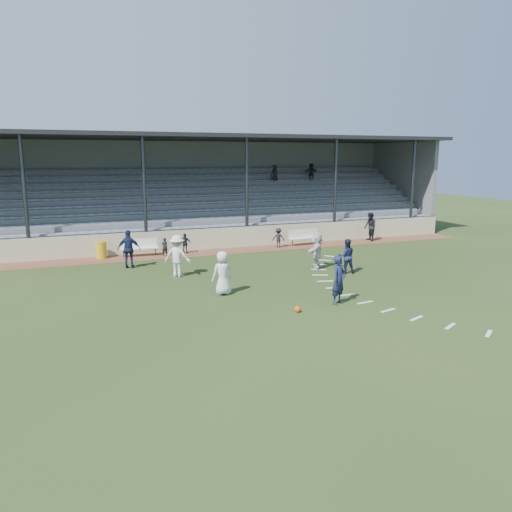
{
  "coord_description": "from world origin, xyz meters",
  "views": [
    {
      "loc": [
        -7.33,
        -16.21,
        5.3
      ],
      "look_at": [
        0.0,
        2.5,
        1.3
      ],
      "focal_mm": 35.0,
      "sensor_mm": 36.0,
      "label": 1
    }
  ],
  "objects_px": {
    "bench_left": "(139,246)",
    "official": "(370,227)",
    "trash_bin": "(101,250)",
    "bench_right": "(304,236)",
    "football": "(298,309)",
    "player_white_lead": "(223,273)",
    "player_navy_lead": "(339,280)"
  },
  "relations": [
    {
      "from": "bench_left",
      "to": "official",
      "type": "height_order",
      "value": "official"
    },
    {
      "from": "bench_left",
      "to": "trash_bin",
      "type": "height_order",
      "value": "bench_left"
    },
    {
      "from": "bench_right",
      "to": "trash_bin",
      "type": "bearing_deg",
      "value": 172.82
    },
    {
      "from": "bench_right",
      "to": "official",
      "type": "distance_m",
      "value": 4.62
    },
    {
      "from": "football",
      "to": "player_white_lead",
      "type": "xyz_separation_m",
      "value": [
        -1.72,
        3.13,
        0.75
      ]
    },
    {
      "from": "trash_bin",
      "to": "football",
      "type": "relative_size",
      "value": 3.93
    },
    {
      "from": "player_white_lead",
      "to": "bench_left",
      "type": "bearing_deg",
      "value": -86.61
    },
    {
      "from": "football",
      "to": "official",
      "type": "xyz_separation_m",
      "value": [
        10.89,
        11.76,
        0.82
      ]
    },
    {
      "from": "official",
      "to": "trash_bin",
      "type": "bearing_deg",
      "value": -84.4
    },
    {
      "from": "bench_right",
      "to": "player_white_lead",
      "type": "height_order",
      "value": "player_white_lead"
    },
    {
      "from": "trash_bin",
      "to": "football",
      "type": "distance_m",
      "value": 13.44
    },
    {
      "from": "trash_bin",
      "to": "bench_right",
      "type": "bearing_deg",
      "value": -0.92
    },
    {
      "from": "player_white_lead",
      "to": "player_navy_lead",
      "type": "xyz_separation_m",
      "value": [
        3.55,
        -2.76,
        0.03
      ]
    },
    {
      "from": "official",
      "to": "football",
      "type": "bearing_deg",
      "value": -35.59
    },
    {
      "from": "bench_right",
      "to": "trash_bin",
      "type": "xyz_separation_m",
      "value": [
        -11.86,
        0.19,
        -0.12
      ]
    },
    {
      "from": "bench_left",
      "to": "player_white_lead",
      "type": "xyz_separation_m",
      "value": [
        1.89,
        -8.96,
        0.28
      ]
    },
    {
      "from": "trash_bin",
      "to": "official",
      "type": "xyz_separation_m",
      "value": [
        16.46,
        -0.46,
        0.47
      ]
    },
    {
      "from": "bench_left",
      "to": "player_navy_lead",
      "type": "distance_m",
      "value": 12.93
    },
    {
      "from": "bench_right",
      "to": "player_navy_lead",
      "type": "relative_size",
      "value": 1.13
    },
    {
      "from": "bench_left",
      "to": "player_navy_lead",
      "type": "xyz_separation_m",
      "value": [
        5.44,
        -11.72,
        0.31
      ]
    },
    {
      "from": "trash_bin",
      "to": "player_navy_lead",
      "type": "distance_m",
      "value": 13.98
    },
    {
      "from": "player_navy_lead",
      "to": "bench_left",
      "type": "bearing_deg",
      "value": 87.08
    },
    {
      "from": "football",
      "to": "official",
      "type": "relative_size",
      "value": 0.12
    },
    {
      "from": "trash_bin",
      "to": "player_white_lead",
      "type": "height_order",
      "value": "player_white_lead"
    },
    {
      "from": "bench_right",
      "to": "official",
      "type": "relative_size",
      "value": 1.11
    },
    {
      "from": "bench_left",
      "to": "football",
      "type": "distance_m",
      "value": 12.63
    },
    {
      "from": "bench_right",
      "to": "trash_bin",
      "type": "relative_size",
      "value": 2.28
    },
    {
      "from": "player_navy_lead",
      "to": "official",
      "type": "bearing_deg",
      "value": 23.72
    },
    {
      "from": "bench_left",
      "to": "official",
      "type": "xyz_separation_m",
      "value": [
        14.49,
        -0.33,
        0.35
      ]
    },
    {
      "from": "trash_bin",
      "to": "official",
      "type": "bearing_deg",
      "value": -1.6
    },
    {
      "from": "official",
      "to": "bench_left",
      "type": "bearing_deg",
      "value": -84.12
    },
    {
      "from": "bench_left",
      "to": "football",
      "type": "bearing_deg",
      "value": -72.3
    }
  ]
}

